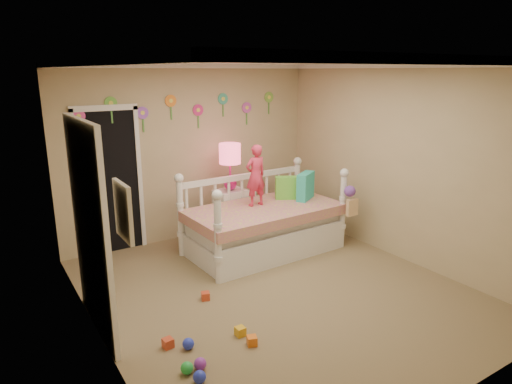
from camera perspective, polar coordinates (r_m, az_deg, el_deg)
floor at (r=5.46m, az=2.57°, el=-12.25°), size 4.00×4.50×0.01m
ceiling at (r=4.85m, az=2.94°, el=16.16°), size 4.00×4.50×0.01m
back_wall at (r=6.92m, az=-8.12°, el=4.89°), size 4.00×0.01×2.60m
left_wall at (r=4.21m, az=-20.08°, el=-2.52°), size 0.01×4.50×2.60m
right_wall at (r=6.35m, az=17.68°, el=3.40°), size 0.01×4.50×2.60m
crown_molding at (r=4.85m, az=2.94°, el=15.81°), size 4.00×4.50×0.06m
daybed at (r=6.35m, az=0.96°, el=-2.44°), size 2.23×1.25×1.19m
pillow_turquoise at (r=6.68m, az=6.27°, el=0.74°), size 0.41×0.33×0.40m
pillow_lime at (r=6.69m, az=4.00°, el=0.54°), size 0.38×0.29×0.34m
child at (r=6.28m, az=-0.05°, el=2.10°), size 0.32×0.22×0.87m
nightstand at (r=6.94m, az=-3.20°, el=-2.78°), size 0.47×0.37×0.76m
table_lamp at (r=6.73m, az=-3.31°, el=4.13°), size 0.32×0.32×0.71m
closet_doorway at (r=6.55m, az=-17.95°, el=1.35°), size 0.90×0.04×2.07m
flower_decals at (r=6.79m, az=-8.98°, el=10.11°), size 3.40×0.02×0.50m
mirror_closet at (r=4.58m, az=-20.17°, el=-4.45°), size 0.07×1.30×2.10m
wall_picture at (r=3.31m, az=-16.43°, el=-2.37°), size 0.05×0.34×0.42m
hanging_bag at (r=6.48m, az=11.83°, el=-1.22°), size 0.20×0.16×0.36m
toy_scatter at (r=4.63m, az=-6.57°, el=-16.97°), size 1.20×1.49×0.11m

